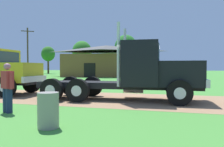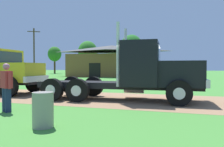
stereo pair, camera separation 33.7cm
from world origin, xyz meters
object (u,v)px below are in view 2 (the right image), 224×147
Objects in this scene: visitor_standing_near at (6,85)px; steel_barrel at (43,110)px; shed_building at (112,62)px; utility_pole_near at (34,51)px; truck_foreground_white at (142,74)px.

visitor_standing_near is 1.86× the size of steel_barrel.
shed_building is at bearing 100.79° from visitor_standing_near.
utility_pole_near reaches higher than steel_barrel.
steel_barrel is 0.11× the size of utility_pole_near.
utility_pole_near reaches higher than shed_building.
shed_building is (-9.69, 25.82, 1.27)m from truck_foreground_white.
visitor_standing_near is 30.40m from shed_building.
shed_building is at bearing 104.54° from steel_barrel.
shed_building reaches higher than visitor_standing_near.
utility_pole_near is at bearing 126.97° from steel_barrel.
truck_foreground_white reaches higher than steel_barrel.
steel_barrel is 32.28m from shed_building.
truck_foreground_white is at bearing -69.43° from shed_building.
truck_foreground_white is at bearing -45.42° from utility_pole_near.
shed_building is (-5.68, 29.83, 1.59)m from visitor_standing_near.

